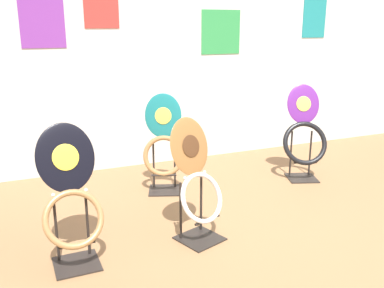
{
  "coord_description": "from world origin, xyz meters",
  "views": [
    {
      "loc": [
        -1.84,
        -1.94,
        1.47
      ],
      "look_at": [
        -0.55,
        1.09,
        0.55
      ],
      "focal_mm": 40.0,
      "sensor_mm": 36.0,
      "label": 1
    }
  ],
  "objects_px": {
    "toilet_seat_display_jazz_black": "(71,203)",
    "toilet_seat_display_woodgrain": "(196,180)",
    "toilet_seat_display_purple_note": "(304,136)",
    "toilet_seat_display_teal_sax": "(164,146)"
  },
  "relations": [
    {
      "from": "toilet_seat_display_purple_note",
      "to": "toilet_seat_display_jazz_black",
      "type": "bearing_deg",
      "value": -162.72
    },
    {
      "from": "toilet_seat_display_woodgrain",
      "to": "toilet_seat_display_purple_note",
      "type": "relative_size",
      "value": 0.94
    },
    {
      "from": "toilet_seat_display_woodgrain",
      "to": "toilet_seat_display_purple_note",
      "type": "bearing_deg",
      "value": 26.19
    },
    {
      "from": "toilet_seat_display_purple_note",
      "to": "toilet_seat_display_woodgrain",
      "type": "bearing_deg",
      "value": -153.81
    },
    {
      "from": "toilet_seat_display_purple_note",
      "to": "toilet_seat_display_teal_sax",
      "type": "bearing_deg",
      "value": 170.88
    },
    {
      "from": "toilet_seat_display_jazz_black",
      "to": "toilet_seat_display_woodgrain",
      "type": "xyz_separation_m",
      "value": [
        0.84,
        -0.0,
        0.03
      ]
    },
    {
      "from": "toilet_seat_display_woodgrain",
      "to": "toilet_seat_display_purple_note",
      "type": "height_order",
      "value": "toilet_seat_display_purple_note"
    },
    {
      "from": "toilet_seat_display_jazz_black",
      "to": "toilet_seat_display_woodgrain",
      "type": "bearing_deg",
      "value": -0.08
    },
    {
      "from": "toilet_seat_display_purple_note",
      "to": "toilet_seat_display_teal_sax",
      "type": "height_order",
      "value": "toilet_seat_display_purple_note"
    },
    {
      "from": "toilet_seat_display_purple_note",
      "to": "toilet_seat_display_teal_sax",
      "type": "relative_size",
      "value": 1.03
    }
  ]
}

